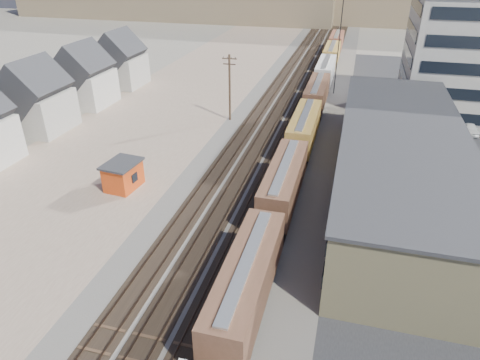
% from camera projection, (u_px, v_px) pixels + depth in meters
% --- Properties ---
extents(ground, '(300.00, 300.00, 0.00)m').
position_uv_depth(ground, '(176.00, 345.00, 28.76)').
color(ground, '#6B6356').
rests_on(ground, ground).
extents(ballast_bed, '(18.00, 200.00, 0.06)m').
position_uv_depth(ballast_bed, '(292.00, 108.00, 71.15)').
color(ballast_bed, '#4C4742').
rests_on(ballast_bed, ground).
extents(dirt_yard, '(24.00, 180.00, 0.03)m').
position_uv_depth(dirt_yard, '(156.00, 117.00, 67.26)').
color(dirt_yard, '#7C6755').
rests_on(dirt_yard, ground).
extents(asphalt_lot, '(26.00, 120.00, 0.04)m').
position_uv_depth(asphalt_lot, '(448.00, 161.00, 53.39)').
color(asphalt_lot, '#232326').
rests_on(asphalt_lot, ground).
extents(rail_tracks, '(11.40, 200.00, 0.24)m').
position_uv_depth(rail_tracks, '(289.00, 107.00, 71.24)').
color(rail_tracks, black).
rests_on(rail_tracks, ground).
extents(freight_train, '(3.00, 119.74, 4.46)m').
position_uv_depth(freight_train, '(311.00, 109.00, 62.35)').
color(freight_train, black).
rests_on(freight_train, ground).
extents(warehouse, '(12.40, 40.40, 7.25)m').
position_uv_depth(warehouse, '(399.00, 163.00, 44.79)').
color(warehouse, tan).
rests_on(warehouse, ground).
extents(utility_pole_north, '(2.20, 0.32, 10.00)m').
position_uv_depth(utility_pole_north, '(230.00, 86.00, 63.80)').
color(utility_pole_north, '#382619').
rests_on(utility_pole_north, ground).
extents(radio_mast, '(1.20, 0.16, 18.00)m').
position_uv_depth(radio_mast, '(339.00, 42.00, 73.91)').
color(radio_mast, black).
rests_on(radio_mast, ground).
extents(townhouse_row, '(8.15, 68.16, 10.47)m').
position_uv_depth(townhouse_row, '(6.00, 115.00, 55.68)').
color(townhouse_row, '#B7B2A8').
rests_on(townhouse_row, ground).
extents(maintenance_shed, '(3.69, 4.55, 3.10)m').
position_uv_depth(maintenance_shed, '(123.00, 175.00, 46.85)').
color(maintenance_shed, '#CB4213').
rests_on(maintenance_shed, ground).
extents(parked_car_blue, '(5.47, 6.66, 1.69)m').
position_uv_depth(parked_car_blue, '(426.00, 127.00, 61.27)').
color(parked_car_blue, navy).
rests_on(parked_car_blue, ground).
extents(parked_car_far, '(2.30, 4.69, 1.54)m').
position_uv_depth(parked_car_far, '(469.00, 129.00, 61.09)').
color(parked_car_far, silver).
rests_on(parked_car_far, ground).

